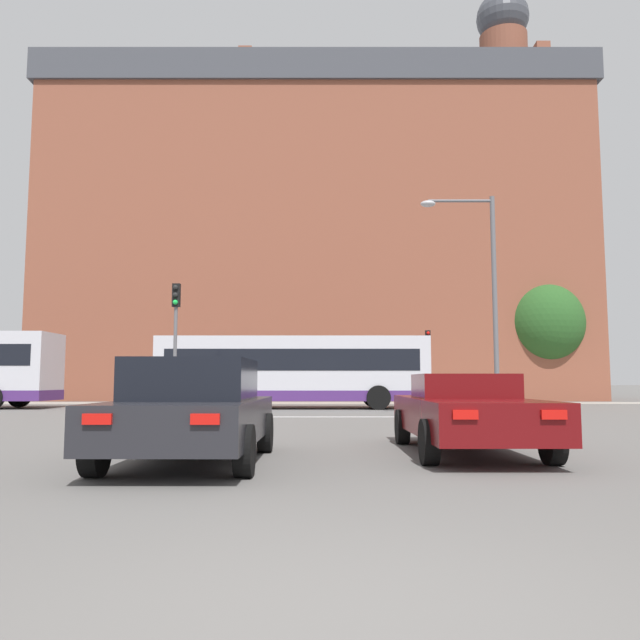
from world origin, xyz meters
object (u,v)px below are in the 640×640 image
(traffic_light_near_left, at_px, (178,327))
(traffic_light_far_right, at_px, (430,354))
(car_roadster_right, at_px, (468,412))
(car_saloon_left, at_px, (196,410))
(street_lamp_junction, at_px, (484,280))
(bus_crossing_lead, at_px, (295,370))
(pedestrian_waiting, at_px, (223,383))

(traffic_light_near_left, distance_m, traffic_light_far_right, 15.75)
(car_roadster_right, bearing_deg, car_saloon_left, -163.13)
(traffic_light_far_right, relative_size, street_lamp_junction, 0.52)
(car_roadster_right, bearing_deg, traffic_light_far_right, 81.88)
(traffic_light_near_left, relative_size, street_lamp_junction, 0.61)
(car_saloon_left, xyz_separation_m, street_lamp_junction, (7.20, 11.49, 3.79))
(bus_crossing_lead, bearing_deg, car_roadster_right, -168.02)
(car_saloon_left, relative_size, traffic_light_near_left, 0.98)
(car_roadster_right, distance_m, pedestrian_waiting, 24.63)
(car_roadster_right, relative_size, traffic_light_near_left, 1.07)
(car_roadster_right, relative_size, bus_crossing_lead, 0.42)
(car_saloon_left, height_order, bus_crossing_lead, bus_crossing_lead)
(traffic_light_far_right, bearing_deg, pedestrian_waiting, 175.37)
(bus_crossing_lead, relative_size, street_lamp_junction, 1.56)
(bus_crossing_lead, height_order, traffic_light_far_right, traffic_light_far_right)
(traffic_light_near_left, bearing_deg, pedestrian_waiting, 91.74)
(car_saloon_left, xyz_separation_m, pedestrian_waiting, (-3.50, 24.64, 0.31))
(bus_crossing_lead, xyz_separation_m, traffic_light_near_left, (-3.78, -5.85, 1.37))
(car_saloon_left, xyz_separation_m, traffic_light_far_right, (7.52, 23.75, 1.86))
(traffic_light_near_left, bearing_deg, car_roadster_right, -56.05)
(car_saloon_left, bearing_deg, street_lamp_junction, 58.28)
(bus_crossing_lead, distance_m, traffic_light_near_left, 7.10)
(bus_crossing_lead, relative_size, traffic_light_near_left, 2.56)
(car_saloon_left, xyz_separation_m, car_roadster_right, (4.21, 1.26, -0.09))
(car_saloon_left, distance_m, traffic_light_near_left, 12.74)
(pedestrian_waiting, bearing_deg, car_roadster_right, -121.30)
(car_saloon_left, xyz_separation_m, traffic_light_near_left, (-3.12, 12.14, 2.26))
(street_lamp_junction, height_order, pedestrian_waiting, street_lamp_junction)
(car_saloon_left, height_order, traffic_light_far_right, traffic_light_far_right)
(bus_crossing_lead, distance_m, traffic_light_far_right, 9.01)
(bus_crossing_lead, height_order, pedestrian_waiting, bus_crossing_lead)
(traffic_light_near_left, height_order, street_lamp_junction, street_lamp_junction)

